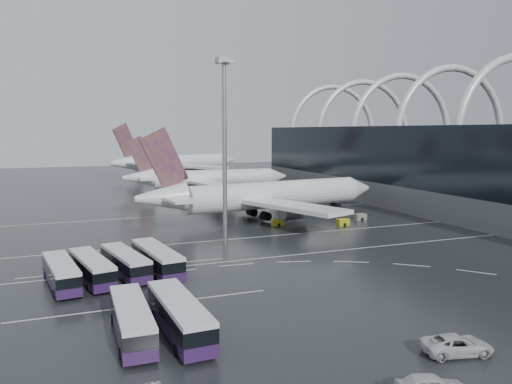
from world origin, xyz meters
name	(u,v)px	position (x,y,z in m)	size (l,w,h in m)	color
ground	(284,252)	(0.00, 0.00, 0.00)	(420.00, 420.00, 0.00)	black
terminal	(487,165)	(61.56, 19.84, 10.87)	(42.00, 160.00, 34.90)	#525456
lane_marking_near	(289,255)	(0.00, -2.00, 0.01)	(120.00, 0.25, 0.01)	beige
lane_marking_mid	(255,237)	(0.00, 12.00, 0.01)	(120.00, 0.25, 0.01)	beige
lane_marking_far	(211,213)	(0.00, 40.00, 0.01)	(120.00, 0.25, 0.01)	beige
bus_bay_line_south	(145,305)	(-24.00, -16.00, 0.01)	(28.00, 0.25, 0.01)	beige
bus_bay_line_north	(126,268)	(-24.00, 0.00, 0.01)	(28.00, 0.25, 0.01)	beige
airliner_main	(263,196)	(8.42, 29.07, 4.90)	(57.76, 50.22, 19.56)	white
airliner_gate_b	(206,179)	(8.78, 75.21, 4.39)	(50.41, 45.39, 17.53)	white
airliner_gate_c	(176,163)	(12.74, 133.54, 5.44)	(58.63, 53.52, 21.77)	white
bus_row_near_a	(61,273)	(-32.34, -5.51, 1.71)	(4.51, 12.89, 3.11)	#2E1541
bus_row_near_b	(92,268)	(-28.74, -4.78, 1.73)	(5.17, 13.07, 3.14)	#2E1541
bus_row_near_c	(125,263)	(-24.50, -3.63, 1.73)	(5.24, 13.08, 3.14)	#2E1541
bus_row_near_d	(157,259)	(-20.38, -3.82, 1.86)	(4.88, 14.01, 3.38)	#2E1541
bus_row_far_a	(132,320)	(-26.41, -24.17, 1.73)	(3.27, 12.85, 3.15)	#2E1541
bus_row_far_b	(179,315)	(-22.17, -25.03, 1.84)	(3.68, 13.72, 3.35)	#2E1541
van_curve_a	(457,345)	(-1.21, -37.80, 0.84)	(2.78, 6.02, 1.67)	silver
floodlight_mast	(224,129)	(-6.64, 8.97, 19.19)	(2.34, 2.34, 30.50)	gray
gse_cart_belly_a	(343,222)	(20.51, 16.09, 0.65)	(2.37, 1.40, 1.29)	#ABAA16
gse_cart_belly_c	(278,222)	(8.23, 20.76, 0.61)	(2.22, 1.31, 1.21)	#ABAA16
gse_cart_belly_d	(360,217)	(27.12, 19.94, 0.67)	(2.44, 1.44, 1.33)	slate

